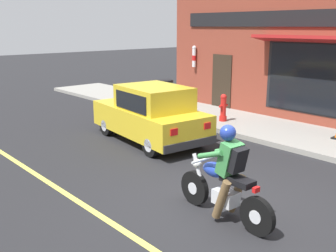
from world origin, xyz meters
TOP-DOWN VIEW (x-y plane):
  - ground_plane at (0.00, 0.00)m, footprint 80.00×80.00m
  - sidewalk_curb at (5.01, 3.00)m, footprint 2.60×22.00m
  - lane_stripe at (-1.80, 3.00)m, footprint 0.12×19.80m
  - storefront_building at (6.54, 2.26)m, footprint 1.25×11.10m
  - motorcycle_with_rider at (-0.30, -0.38)m, footprint 0.57×2.02m
  - car_hatchback at (1.68, 3.95)m, footprint 2.06×3.94m
  - fire_hydrant at (4.58, 3.80)m, footprint 0.36×0.24m
  - trash_bin at (4.97, 7.02)m, footprint 0.56×0.56m

SIDE VIEW (x-z plane):
  - ground_plane at x=0.00m, z-range 0.00..0.00m
  - lane_stripe at x=-1.80m, z-range 0.00..0.01m
  - sidewalk_curb at x=5.01m, z-range 0.00..0.14m
  - fire_hydrant at x=4.58m, z-range 0.13..1.01m
  - trash_bin at x=4.97m, z-range 0.15..1.13m
  - motorcycle_with_rider at x=-0.30m, z-range -0.13..1.49m
  - car_hatchback at x=1.68m, z-range -0.02..1.55m
  - storefront_building at x=6.54m, z-range 0.01..4.21m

